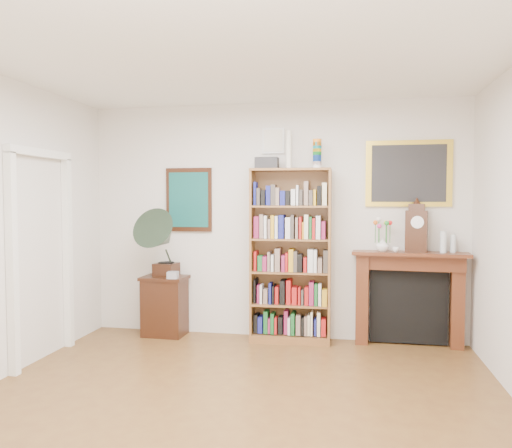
# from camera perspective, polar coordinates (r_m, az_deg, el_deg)

# --- Properties ---
(room) EXTENTS (4.51, 5.01, 2.81)m
(room) POSITION_cam_1_polar(r_m,az_deg,el_deg) (3.53, -4.03, -1.46)
(room) COLOR brown
(room) RESTS_ON ground
(door_casing) EXTENTS (0.08, 1.02, 2.17)m
(door_casing) POSITION_cam_1_polar(r_m,az_deg,el_deg) (5.56, -23.27, -1.49)
(door_casing) COLOR white
(door_casing) RESTS_ON left_wall
(teal_poster) EXTENTS (0.58, 0.04, 0.78)m
(teal_poster) POSITION_cam_1_polar(r_m,az_deg,el_deg) (6.20, -7.68, 2.76)
(teal_poster) COLOR black
(teal_poster) RESTS_ON back_wall
(small_picture) EXTENTS (0.26, 0.04, 0.30)m
(small_picture) POSITION_cam_1_polar(r_m,az_deg,el_deg) (5.99, 1.99, 9.49)
(small_picture) COLOR white
(small_picture) RESTS_ON back_wall
(gilt_painting) EXTENTS (0.95, 0.04, 0.75)m
(gilt_painting) POSITION_cam_1_polar(r_m,az_deg,el_deg) (5.93, 17.03, 5.55)
(gilt_painting) COLOR gold
(gilt_painting) RESTS_ON back_wall
(bookshelf) EXTENTS (0.94, 0.36, 2.31)m
(bookshelf) POSITION_cam_1_polar(r_m,az_deg,el_deg) (5.79, 3.94, -2.45)
(bookshelf) COLOR brown
(bookshelf) RESTS_ON floor
(side_cabinet) EXTENTS (0.54, 0.40, 0.72)m
(side_cabinet) POSITION_cam_1_polar(r_m,az_deg,el_deg) (6.24, -10.38, -9.18)
(side_cabinet) COLOR black
(side_cabinet) RESTS_ON floor
(fireplace) EXTENTS (1.28, 0.39, 1.07)m
(fireplace) POSITION_cam_1_polar(r_m,az_deg,el_deg) (5.95, 17.08, -7.29)
(fireplace) COLOR #4B2411
(fireplace) RESTS_ON floor
(gramophone) EXTENTS (0.58, 0.69, 0.83)m
(gramophone) POSITION_cam_1_polar(r_m,az_deg,el_deg) (6.03, -10.73, -1.63)
(gramophone) COLOR black
(gramophone) RESTS_ON side_cabinet
(cd_stack) EXTENTS (0.13, 0.13, 0.08)m
(cd_stack) POSITION_cam_1_polar(r_m,az_deg,el_deg) (5.99, -9.48, -5.77)
(cd_stack) COLOR #BABAC7
(cd_stack) RESTS_ON side_cabinet
(mantel_clock) EXTENTS (0.25, 0.18, 0.54)m
(mantel_clock) POSITION_cam_1_polar(r_m,az_deg,el_deg) (5.82, 17.87, -0.54)
(mantel_clock) COLOR black
(mantel_clock) RESTS_ON fireplace
(flower_vase) EXTENTS (0.18, 0.18, 0.15)m
(flower_vase) POSITION_cam_1_polar(r_m,az_deg,el_deg) (5.79, 14.25, -2.33)
(flower_vase) COLOR white
(flower_vase) RESTS_ON fireplace
(teacup) EXTENTS (0.08, 0.08, 0.06)m
(teacup) POSITION_cam_1_polar(r_m,az_deg,el_deg) (5.77, 15.69, -2.82)
(teacup) COLOR silver
(teacup) RESTS_ON fireplace
(bottle_left) EXTENTS (0.07, 0.07, 0.24)m
(bottle_left) POSITION_cam_1_polar(r_m,az_deg,el_deg) (5.86, 20.60, -1.93)
(bottle_left) COLOR silver
(bottle_left) RESTS_ON fireplace
(bottle_right) EXTENTS (0.06, 0.06, 0.20)m
(bottle_right) POSITION_cam_1_polar(r_m,az_deg,el_deg) (5.92, 21.58, -2.09)
(bottle_right) COLOR silver
(bottle_right) RESTS_ON fireplace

